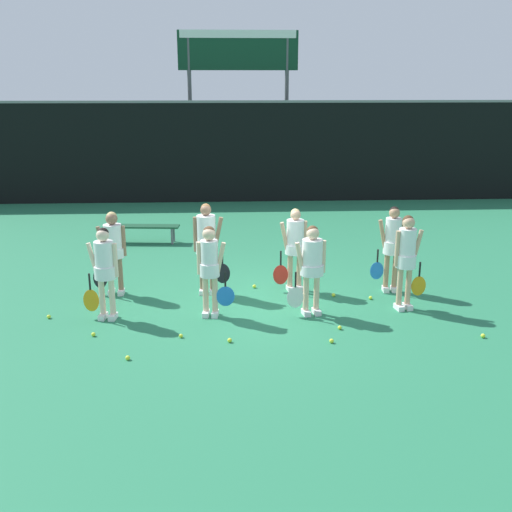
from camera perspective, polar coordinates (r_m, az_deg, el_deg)
ground_plane at (r=11.17m, az=-0.19°, el=-4.43°), size 140.00×140.00×0.00m
fence_windscreen at (r=20.21m, az=-1.56°, el=9.90°), size 60.00×0.08×3.34m
scoreboard at (r=21.85m, az=-1.71°, el=17.67°), size 4.17×0.15×5.62m
bench_courtside at (r=15.39m, az=-10.62°, el=2.65°), size 1.80×0.51×0.45m
player_0 at (r=10.44m, az=-14.24°, el=-0.94°), size 0.64×0.37×1.62m
player_1 at (r=10.28m, az=-4.40°, el=-0.77°), size 0.64×0.34×1.61m
player_2 at (r=10.36m, az=5.32°, el=-0.62°), size 0.68×0.41×1.60m
player_3 at (r=10.87m, az=14.16°, el=0.13°), size 0.63×0.35×1.72m
player_4 at (r=11.63m, az=-13.46°, el=0.93°), size 0.66×0.39×1.62m
player_5 at (r=11.36m, az=-4.71°, el=1.45°), size 0.68×0.41×1.76m
player_6 at (r=11.55m, az=3.71°, el=1.23°), size 0.66×0.39×1.63m
player_7 at (r=11.76m, az=12.84°, el=1.28°), size 0.62×0.35×1.68m
tennis_ball_0 at (r=11.50m, az=10.86°, el=-3.93°), size 0.07×0.07×0.07m
tennis_ball_1 at (r=12.51m, az=-14.42°, el=-2.49°), size 0.07×0.07×0.07m
tennis_ball_2 at (r=9.76m, az=-7.16°, el=-7.55°), size 0.06×0.06×0.06m
tennis_ball_3 at (r=9.53m, az=-2.52°, el=-8.02°), size 0.07×0.07×0.07m
tennis_ball_4 at (r=10.08m, az=-15.23°, el=-7.22°), size 0.07×0.07×0.07m
tennis_ball_5 at (r=10.08m, az=7.98°, el=-6.77°), size 0.07×0.07×0.07m
tennis_ball_6 at (r=9.57m, az=7.21°, el=-8.03°), size 0.07×0.07×0.07m
tennis_ball_7 at (r=11.91m, az=-0.16°, el=-2.90°), size 0.07×0.07×0.07m
tennis_ball_8 at (r=9.16m, az=-12.12°, el=-9.46°), size 0.07×0.07×0.07m
tennis_ball_9 at (r=11.03m, az=-19.13°, el=-5.48°), size 0.07×0.07×0.07m
tennis_ball_10 at (r=11.53m, az=7.39°, el=-3.70°), size 0.07×0.07×0.07m
tennis_ball_11 at (r=10.34m, az=20.81°, el=-7.11°), size 0.07×0.07×0.07m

